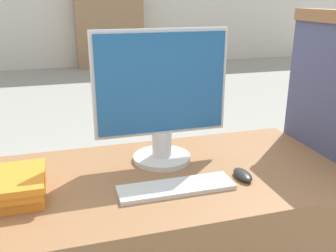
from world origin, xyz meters
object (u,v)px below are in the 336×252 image
object	(u,v)px
monitor	(161,97)
book_stack	(16,186)
keyboard	(176,188)
mouse	(243,175)

from	to	relation	value
monitor	book_stack	distance (m)	0.61
monitor	keyboard	distance (m)	0.36
monitor	book_stack	xyz separation A→B (m)	(-0.54, -0.16, -0.22)
keyboard	book_stack	distance (m)	0.53
keyboard	mouse	bearing A→B (deg)	3.08
monitor	keyboard	bearing A→B (deg)	-94.21
mouse	monitor	bearing A→B (deg)	135.02
keyboard	monitor	bearing A→B (deg)	85.79
monitor	mouse	bearing A→B (deg)	-44.98
monitor	book_stack	size ratio (longest dim) A/B	2.14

